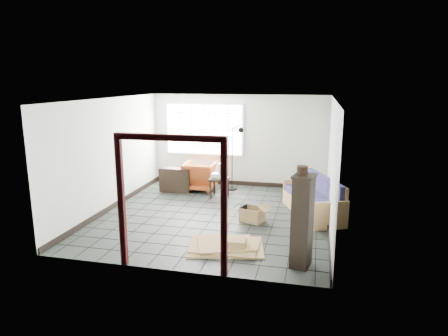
% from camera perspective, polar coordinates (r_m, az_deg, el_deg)
% --- Properties ---
extents(ground, '(5.50, 5.50, 0.00)m').
position_cam_1_polar(ground, '(9.10, -1.35, -6.75)').
color(ground, black).
rests_on(ground, ground).
extents(room_shell, '(5.02, 5.52, 2.61)m').
position_cam_1_polar(room_shell, '(8.72, -1.36, 3.78)').
color(room_shell, beige).
rests_on(room_shell, ground).
extents(window_panel, '(2.32, 0.08, 1.52)m').
position_cam_1_polar(window_panel, '(11.54, -2.84, 5.53)').
color(window_panel, silver).
rests_on(window_panel, ground).
extents(doorway_trim, '(1.80, 0.08, 2.20)m').
position_cam_1_polar(doorway_trim, '(6.23, -7.64, -2.70)').
color(doorway_trim, '#3B0D10').
rests_on(doorway_trim, ground).
extents(futon_sofa, '(1.47, 2.11, 0.87)m').
position_cam_1_polar(futon_sofa, '(9.29, 12.91, -4.61)').
color(futon_sofa, '#9B8046').
rests_on(futon_sofa, ground).
extents(armchair, '(0.86, 0.81, 0.86)m').
position_cam_1_polar(armchair, '(11.05, -3.47, -0.95)').
color(armchair, '#975115').
rests_on(armchair, ground).
extents(side_table, '(0.47, 0.47, 0.52)m').
position_cam_1_polar(side_table, '(10.34, -0.66, -1.92)').
color(side_table, black).
rests_on(side_table, ground).
extents(table_lamp, '(0.24, 0.24, 0.37)m').
position_cam_1_polar(table_lamp, '(10.32, -0.56, 0.03)').
color(table_lamp, black).
rests_on(table_lamp, side_table).
extents(projector, '(0.34, 0.27, 0.11)m').
position_cam_1_polar(projector, '(10.34, -0.84, -1.06)').
color(projector, silver).
rests_on(projector, side_table).
extents(floor_lamp, '(0.48, 0.34, 1.84)m').
position_cam_1_polar(floor_lamp, '(10.87, 1.75, 1.81)').
color(floor_lamp, black).
rests_on(floor_lamp, ground).
extents(console_shelf, '(0.85, 0.34, 0.66)m').
position_cam_1_polar(console_shelf, '(10.95, -6.91, -1.70)').
color(console_shelf, black).
rests_on(console_shelf, ground).
extents(tall_shelf, '(0.41, 0.48, 1.54)m').
position_cam_1_polar(tall_shelf, '(6.60, 11.13, -7.39)').
color(tall_shelf, black).
rests_on(tall_shelf, ground).
extents(pot, '(0.21, 0.21, 0.13)m').
position_cam_1_polar(pot, '(6.42, 11.14, -0.28)').
color(pot, black).
rests_on(pot, tall_shelf).
extents(open_box, '(0.82, 0.57, 0.42)m').
position_cam_1_polar(open_box, '(8.71, 4.07, -6.61)').
color(open_box, olive).
rests_on(open_box, ground).
extents(cardboard_pile, '(1.52, 1.21, 0.20)m').
position_cam_1_polar(cardboard_pile, '(7.40, 0.43, -10.97)').
color(cardboard_pile, olive).
rests_on(cardboard_pile, ground).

